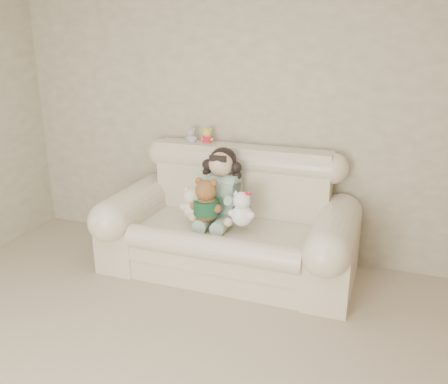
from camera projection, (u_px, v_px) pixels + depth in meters
wall_back at (250, 112)px, 4.19m from camera, size 4.50×0.00×4.50m
sofa at (228, 215)px, 4.00m from camera, size 2.10×0.95×1.03m
seated_child at (221, 185)px, 4.02m from camera, size 0.46×0.53×0.65m
brown_teddy at (207, 196)px, 3.85m from camera, size 0.33×0.29×0.43m
white_cat at (242, 205)px, 3.77m from camera, size 0.27×0.23×0.34m
cream_teddy at (192, 200)px, 3.93m from camera, size 0.22×0.18×0.31m
yellow_mini_bear at (208, 135)px, 4.25m from camera, size 0.13×0.12×0.18m
grey_mini_plush at (192, 134)px, 4.29m from camera, size 0.12×0.10×0.17m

